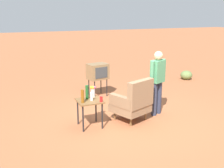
{
  "coord_description": "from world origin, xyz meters",
  "views": [
    {
      "loc": [
        2.8,
        5.67,
        2.61
      ],
      "look_at": [
        0.13,
        -1.03,
        0.65
      ],
      "focal_mm": 43.65,
      "sensor_mm": 36.0,
      "label": 1
    }
  ],
  "objects_px": {
    "bottle_short_clear": "(92,96)",
    "bottle_wine_green": "(87,92)",
    "side_table": "(90,104)",
    "person_standing": "(157,79)",
    "armchair": "(133,101)",
    "flower_vase": "(93,91)",
    "bottle_tall_amber": "(83,96)",
    "soda_can_red": "(101,99)",
    "tv_on_stand": "(98,72)"
  },
  "relations": [
    {
      "from": "tv_on_stand",
      "to": "flower_vase",
      "type": "height_order",
      "value": "tv_on_stand"
    },
    {
      "from": "side_table",
      "to": "bottle_short_clear",
      "type": "xyz_separation_m",
      "value": [
        -0.04,
        0.05,
        0.2
      ]
    },
    {
      "from": "person_standing",
      "to": "bottle_wine_green",
      "type": "bearing_deg",
      "value": -0.02
    },
    {
      "from": "side_table",
      "to": "bottle_wine_green",
      "type": "height_order",
      "value": "bottle_wine_green"
    },
    {
      "from": "armchair",
      "to": "bottle_short_clear",
      "type": "height_order",
      "value": "armchair"
    },
    {
      "from": "armchair",
      "to": "bottle_tall_amber",
      "type": "bearing_deg",
      "value": 1.54
    },
    {
      "from": "tv_on_stand",
      "to": "bottle_tall_amber",
      "type": "height_order",
      "value": "tv_on_stand"
    },
    {
      "from": "armchair",
      "to": "person_standing",
      "type": "height_order",
      "value": "person_standing"
    },
    {
      "from": "bottle_short_clear",
      "to": "bottle_tall_amber",
      "type": "bearing_deg",
      "value": 16.57
    },
    {
      "from": "armchair",
      "to": "bottle_wine_green",
      "type": "distance_m",
      "value": 1.15
    },
    {
      "from": "side_table",
      "to": "bottle_short_clear",
      "type": "height_order",
      "value": "bottle_short_clear"
    },
    {
      "from": "bottle_tall_amber",
      "to": "flower_vase",
      "type": "distance_m",
      "value": 0.47
    },
    {
      "from": "armchair",
      "to": "flower_vase",
      "type": "bearing_deg",
      "value": -17.24
    },
    {
      "from": "side_table",
      "to": "bottle_wine_green",
      "type": "relative_size",
      "value": 2.0
    },
    {
      "from": "side_table",
      "to": "bottle_short_clear",
      "type": "bearing_deg",
      "value": 129.43
    },
    {
      "from": "side_table",
      "to": "armchair",
      "type": "bearing_deg",
      "value": 175.62
    },
    {
      "from": "bottle_short_clear",
      "to": "tv_on_stand",
      "type": "bearing_deg",
      "value": -112.12
    },
    {
      "from": "tv_on_stand",
      "to": "bottle_tall_amber",
      "type": "bearing_deg",
      "value": 63.61
    },
    {
      "from": "side_table",
      "to": "bottle_short_clear",
      "type": "distance_m",
      "value": 0.2
    },
    {
      "from": "bottle_tall_amber",
      "to": "flower_vase",
      "type": "xyz_separation_m",
      "value": [
        -0.34,
        -0.32,
        -0.0
      ]
    },
    {
      "from": "armchair",
      "to": "soda_can_red",
      "type": "relative_size",
      "value": 8.69
    },
    {
      "from": "bottle_wine_green",
      "to": "soda_can_red",
      "type": "distance_m",
      "value": 0.4
    },
    {
      "from": "bottle_short_clear",
      "to": "flower_vase",
      "type": "distance_m",
      "value": 0.28
    },
    {
      "from": "bottle_short_clear",
      "to": "flower_vase",
      "type": "bearing_deg",
      "value": -114.28
    },
    {
      "from": "bottle_wine_green",
      "to": "bottle_tall_amber",
      "type": "relative_size",
      "value": 1.07
    },
    {
      "from": "bottle_short_clear",
      "to": "flower_vase",
      "type": "xyz_separation_m",
      "value": [
        -0.11,
        -0.25,
        0.05
      ]
    },
    {
      "from": "armchair",
      "to": "person_standing",
      "type": "distance_m",
      "value": 0.9
    },
    {
      "from": "bottle_tall_amber",
      "to": "soda_can_red",
      "type": "relative_size",
      "value": 2.46
    },
    {
      "from": "bottle_wine_green",
      "to": "side_table",
      "type": "bearing_deg",
      "value": 101.17
    },
    {
      "from": "armchair",
      "to": "tv_on_stand",
      "type": "relative_size",
      "value": 1.03
    },
    {
      "from": "bottle_tall_amber",
      "to": "soda_can_red",
      "type": "xyz_separation_m",
      "value": [
        -0.4,
        0.09,
        -0.09
      ]
    },
    {
      "from": "flower_vase",
      "to": "bottle_tall_amber",
      "type": "bearing_deg",
      "value": 42.93
    },
    {
      "from": "bottle_wine_green",
      "to": "soda_can_red",
      "type": "relative_size",
      "value": 2.62
    },
    {
      "from": "armchair",
      "to": "bottle_tall_amber",
      "type": "height_order",
      "value": "armchair"
    },
    {
      "from": "armchair",
      "to": "bottle_wine_green",
      "type": "xyz_separation_m",
      "value": [
        1.09,
        -0.19,
        0.3
      ]
    },
    {
      "from": "tv_on_stand",
      "to": "flower_vase",
      "type": "bearing_deg",
      "value": 68.17
    },
    {
      "from": "flower_vase",
      "to": "side_table",
      "type": "bearing_deg",
      "value": 53.19
    },
    {
      "from": "person_standing",
      "to": "bottle_tall_amber",
      "type": "relative_size",
      "value": 5.47
    },
    {
      "from": "side_table",
      "to": "bottle_tall_amber",
      "type": "distance_m",
      "value": 0.33
    },
    {
      "from": "bottle_tall_amber",
      "to": "soda_can_red",
      "type": "height_order",
      "value": "bottle_tall_amber"
    },
    {
      "from": "person_standing",
      "to": "bottle_tall_amber",
      "type": "distance_m",
      "value": 2.04
    },
    {
      "from": "bottle_short_clear",
      "to": "bottle_wine_green",
      "type": "relative_size",
      "value": 0.62
    },
    {
      "from": "person_standing",
      "to": "bottle_short_clear",
      "type": "distance_m",
      "value": 1.81
    },
    {
      "from": "person_standing",
      "to": "bottle_wine_green",
      "type": "distance_m",
      "value": 1.85
    },
    {
      "from": "bottle_tall_amber",
      "to": "flower_vase",
      "type": "relative_size",
      "value": 1.13
    },
    {
      "from": "tv_on_stand",
      "to": "person_standing",
      "type": "relative_size",
      "value": 0.63
    },
    {
      "from": "bottle_short_clear",
      "to": "soda_can_red",
      "type": "height_order",
      "value": "bottle_short_clear"
    },
    {
      "from": "bottle_tall_amber",
      "to": "soda_can_red",
      "type": "distance_m",
      "value": 0.42
    },
    {
      "from": "bottle_short_clear",
      "to": "bottle_wine_green",
      "type": "height_order",
      "value": "bottle_wine_green"
    },
    {
      "from": "side_table",
      "to": "soda_can_red",
      "type": "relative_size",
      "value": 5.25
    }
  ]
}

